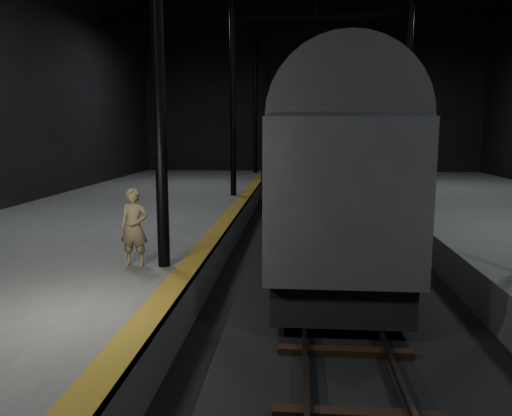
# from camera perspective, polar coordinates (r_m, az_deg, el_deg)

# --- Properties ---
(ground) EXTENTS (44.00, 44.00, 0.00)m
(ground) POSITION_cam_1_polar(r_m,az_deg,el_deg) (15.05, 8.03, -6.46)
(ground) COLOR black
(ground) RESTS_ON ground
(platform_left) EXTENTS (9.00, 43.80, 1.00)m
(platform_left) POSITION_cam_1_polar(r_m,az_deg,el_deg) (16.30, -19.33, -3.88)
(platform_left) COLOR #535351
(platform_left) RESTS_ON ground
(tactile_strip) EXTENTS (0.50, 43.80, 0.01)m
(tactile_strip) POSITION_cam_1_polar(r_m,az_deg,el_deg) (14.98, -4.41, -2.52)
(tactile_strip) COLOR olive
(tactile_strip) RESTS_ON platform_left
(track) EXTENTS (2.40, 43.00, 0.24)m
(track) POSITION_cam_1_polar(r_m,az_deg,el_deg) (15.03, 8.03, -6.21)
(track) COLOR #3F3328
(track) RESTS_ON ground
(train) EXTENTS (3.11, 20.81, 5.56)m
(train) POSITION_cam_1_polar(r_m,az_deg,el_deg) (19.25, 7.45, 6.28)
(train) COLOR #96989D
(train) RESTS_ON ground
(woman) EXTENTS (0.65, 0.44, 1.73)m
(woman) POSITION_cam_1_polar(r_m,az_deg,el_deg) (11.24, -13.75, -2.17)
(woman) COLOR #918159
(woman) RESTS_ON platform_left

